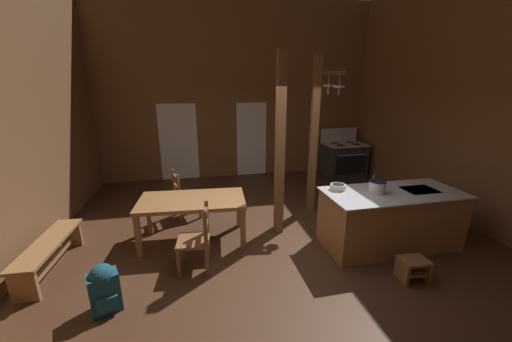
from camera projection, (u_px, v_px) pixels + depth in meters
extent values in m
cube|color=#422819|center=(279.00, 252.00, 4.64)|extent=(8.11, 9.03, 0.10)
cube|color=brown|center=(238.00, 91.00, 7.88)|extent=(8.11, 0.14, 4.70)
cube|color=brown|center=(504.00, 96.00, 4.71)|extent=(0.14, 9.03, 4.70)
cube|color=white|center=(179.00, 142.00, 7.86)|extent=(1.00, 0.01, 2.05)
cube|color=white|center=(252.00, 140.00, 8.26)|extent=(0.84, 0.01, 2.05)
cube|color=olive|center=(390.00, 219.00, 4.67)|extent=(2.11, 0.92, 0.90)
cube|color=#B7BABF|center=(394.00, 192.00, 4.54)|extent=(2.17, 0.98, 0.02)
cube|color=black|center=(420.00, 190.00, 4.63)|extent=(0.52, 0.40, 0.00)
cube|color=black|center=(371.00, 229.00, 5.18)|extent=(2.00, 0.05, 0.10)
cube|color=#2C2C2C|center=(344.00, 160.00, 8.28)|extent=(1.14, 0.82, 0.90)
cube|color=black|center=(351.00, 165.00, 7.94)|extent=(0.93, 0.06, 0.52)
cylinder|color=#B7BABF|center=(353.00, 155.00, 7.83)|extent=(0.83, 0.07, 0.02)
cube|color=#B7BABF|center=(345.00, 144.00, 8.15)|extent=(1.18, 0.86, 0.03)
cube|color=#B7BABF|center=(339.00, 135.00, 8.42)|extent=(1.14, 0.10, 0.40)
cylinder|color=black|center=(356.00, 144.00, 8.07)|extent=(0.21, 0.21, 0.01)
cylinder|color=black|center=(340.00, 145.00, 7.94)|extent=(0.21, 0.21, 0.01)
cylinder|color=black|center=(350.00, 142.00, 8.35)|extent=(0.21, 0.21, 0.01)
cylinder|color=black|center=(334.00, 143.00, 8.22)|extent=(0.21, 0.21, 0.01)
cylinder|color=black|center=(364.00, 150.00, 7.89)|extent=(0.05, 0.03, 0.04)
cylinder|color=black|center=(356.00, 150.00, 7.84)|extent=(0.05, 0.03, 0.04)
cylinder|color=black|center=(349.00, 151.00, 7.78)|extent=(0.05, 0.03, 0.04)
cylinder|color=black|center=(342.00, 151.00, 7.72)|extent=(0.05, 0.03, 0.04)
cube|color=brown|center=(314.00, 137.00, 5.72)|extent=(0.16, 0.16, 3.05)
cube|color=brown|center=(330.00, 73.00, 5.39)|extent=(0.61, 0.17, 0.06)
cylinder|color=#B7BABF|center=(329.00, 79.00, 5.42)|extent=(0.01, 0.01, 0.21)
cylinder|color=#B7BABF|center=(328.00, 86.00, 5.46)|extent=(0.22, 0.22, 0.04)
cylinder|color=#B7BABF|center=(328.00, 90.00, 5.48)|extent=(0.02, 0.02, 0.14)
cylinder|color=#B7BABF|center=(340.00, 79.00, 5.44)|extent=(0.01, 0.01, 0.23)
cylinder|color=#B7BABF|center=(339.00, 87.00, 5.47)|extent=(0.23, 0.23, 0.04)
cylinder|color=#B7BABF|center=(339.00, 91.00, 5.50)|extent=(0.02, 0.02, 0.14)
cube|color=brown|center=(280.00, 148.00, 4.80)|extent=(0.14, 0.14, 3.05)
cube|color=brown|center=(414.00, 261.00, 3.86)|extent=(0.38, 0.30, 0.04)
cube|color=brown|center=(402.00, 271.00, 3.87)|extent=(0.06, 0.28, 0.26)
cube|color=brown|center=(423.00, 269.00, 3.92)|extent=(0.06, 0.28, 0.26)
cube|color=brown|center=(413.00, 270.00, 3.90)|extent=(0.34, 0.30, 0.03)
cube|color=olive|center=(192.00, 201.00, 4.73)|extent=(1.76, 1.02, 0.06)
cube|color=olive|center=(149.00, 214.00, 5.10)|extent=(0.09, 0.09, 0.68)
cube|color=olive|center=(239.00, 209.00, 5.31)|extent=(0.09, 0.09, 0.68)
cube|color=olive|center=(138.00, 236.00, 4.36)|extent=(0.09, 0.09, 0.68)
cube|color=olive|center=(243.00, 229.00, 4.57)|extent=(0.09, 0.09, 0.68)
cube|color=brown|center=(193.00, 241.00, 4.06)|extent=(0.48, 0.48, 0.04)
cube|color=brown|center=(179.00, 263.00, 3.92)|extent=(0.05, 0.05, 0.41)
cube|color=brown|center=(182.00, 248.00, 4.28)|extent=(0.05, 0.05, 0.41)
cube|color=brown|center=(206.00, 244.00, 3.89)|extent=(0.05, 0.05, 0.95)
cube|color=brown|center=(208.00, 231.00, 4.25)|extent=(0.05, 0.05, 0.95)
cube|color=brown|center=(206.00, 213.00, 3.96)|extent=(0.07, 0.38, 0.07)
cube|color=brown|center=(206.00, 226.00, 4.02)|extent=(0.07, 0.38, 0.07)
cube|color=brown|center=(187.00, 196.00, 5.68)|extent=(0.54, 0.54, 0.04)
cube|color=brown|center=(195.00, 202.00, 6.00)|extent=(0.06, 0.06, 0.41)
cube|color=brown|center=(200.00, 208.00, 5.67)|extent=(0.06, 0.06, 0.41)
cube|color=brown|center=(175.00, 192.00, 5.75)|extent=(0.06, 0.06, 0.95)
cube|color=brown|center=(180.00, 199.00, 5.43)|extent=(0.06, 0.06, 0.95)
cube|color=brown|center=(176.00, 178.00, 5.48)|extent=(0.14, 0.38, 0.07)
cube|color=brown|center=(176.00, 187.00, 5.54)|extent=(0.14, 0.38, 0.07)
cube|color=olive|center=(48.00, 243.00, 4.02)|extent=(0.42, 1.43, 0.04)
cube|color=olive|center=(24.00, 287.00, 3.47)|extent=(0.31, 0.07, 0.40)
cube|color=olive|center=(71.00, 234.00, 4.70)|extent=(0.31, 0.07, 0.40)
cube|color=olive|center=(52.00, 262.00, 4.11)|extent=(0.11, 1.22, 0.06)
cube|color=#194756|center=(105.00, 292.00, 3.33)|extent=(0.38, 0.32, 0.48)
cube|color=#194756|center=(107.00, 304.00, 3.25)|extent=(0.23, 0.14, 0.17)
cylinder|color=black|center=(112.00, 283.00, 3.48)|extent=(0.05, 0.05, 0.38)
cylinder|color=black|center=(94.00, 289.00, 3.38)|extent=(0.05, 0.05, 0.38)
sphere|color=#194756|center=(102.00, 276.00, 3.27)|extent=(0.35, 0.35, 0.27)
cylinder|color=#B7BABF|center=(377.00, 187.00, 4.47)|extent=(0.25, 0.25, 0.18)
cylinder|color=black|center=(378.00, 181.00, 4.44)|extent=(0.26, 0.26, 0.01)
cylinder|color=#B7BABF|center=(369.00, 185.00, 4.43)|extent=(0.05, 0.02, 0.02)
cylinder|color=#B7BABF|center=(385.00, 184.00, 4.48)|extent=(0.05, 0.02, 0.02)
cylinder|color=silver|center=(338.00, 187.00, 4.63)|extent=(0.24, 0.24, 0.08)
cylinder|color=black|center=(338.00, 184.00, 4.61)|extent=(0.20, 0.20, 0.00)
cylinder|color=#1E2328|center=(374.00, 181.00, 4.74)|extent=(0.07, 0.07, 0.20)
cylinder|color=#1E2328|center=(375.00, 173.00, 4.70)|extent=(0.03, 0.03, 0.07)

